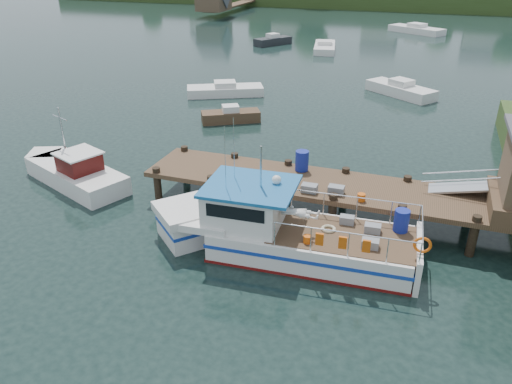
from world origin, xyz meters
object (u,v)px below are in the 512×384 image
(moored_a, at_px, (225,90))
(dock, at_px, (465,182))
(work_boat, at_px, (73,171))
(moored_far, at_px, (416,29))
(moored_d, at_px, (325,47))
(lobster_boat, at_px, (279,231))
(moored_b, at_px, (401,89))
(moored_e, at_px, (273,41))
(moored_rowboat, at_px, (231,116))

(moored_a, bearing_deg, dock, -50.68)
(work_boat, xyz_separation_m, moored_far, (12.43, 51.18, -0.12))
(moored_a, bearing_deg, moored_d, 74.18)
(lobster_boat, height_order, moored_a, lobster_boat)
(dock, distance_m, moored_b, 20.13)
(moored_b, xyz_separation_m, moored_e, (-15.20, 16.81, 0.01))
(work_boat, relative_size, moored_b, 1.22)
(work_boat, distance_m, moored_d, 36.02)
(dock, height_order, work_boat, dock)
(moored_b, bearing_deg, moored_rowboat, -133.04)
(work_boat, bearing_deg, moored_d, 105.77)
(moored_e, bearing_deg, work_boat, -63.10)
(moored_far, height_order, moored_a, moored_far)
(work_boat, bearing_deg, moored_a, 109.33)
(moored_e, bearing_deg, moored_a, -58.32)
(lobster_boat, bearing_deg, work_boat, 163.80)
(moored_rowboat, bearing_deg, moored_b, 46.08)
(moored_rowboat, bearing_deg, moored_far, 77.57)
(dock, height_order, lobster_boat, lobster_boat)
(lobster_boat, xyz_separation_m, moored_e, (-12.86, 39.85, -0.42))
(work_boat, xyz_separation_m, moored_a, (0.83, 16.34, -0.18))
(dock, height_order, moored_b, dock)
(moored_a, height_order, moored_e, moored_e)
(moored_rowboat, height_order, moored_b, moored_b)
(moored_far, distance_m, moored_b, 30.61)
(moored_a, bearing_deg, moored_far, 65.15)
(lobster_boat, xyz_separation_m, moored_b, (2.33, 23.04, -0.42))
(moored_a, distance_m, moored_e, 21.26)
(work_boat, height_order, moored_rowboat, work_boat)
(moored_far, xyz_separation_m, moored_e, (-14.60, -13.79, 0.01))
(lobster_boat, distance_m, work_boat, 10.98)
(work_boat, height_order, moored_e, work_boat)
(lobster_boat, bearing_deg, moored_a, 114.47)
(dock, height_order, moored_a, dock)
(moored_d, height_order, moored_e, moored_e)
(dock, distance_m, lobster_boat, 7.01)
(moored_rowboat, relative_size, moored_a, 0.65)
(lobster_boat, bearing_deg, dock, 25.79)
(moored_far, bearing_deg, moored_a, -92.42)
(dock, height_order, moored_d, dock)
(work_boat, xyz_separation_m, moored_b, (13.03, 20.58, -0.12))
(dock, distance_m, work_boat, 16.81)
(lobster_boat, height_order, work_boat, lobster_boat)
(work_boat, distance_m, moored_far, 52.67)
(moored_far, xyz_separation_m, moored_a, (-11.61, -34.84, -0.06))
(moored_a, distance_m, moored_d, 19.72)
(lobster_boat, bearing_deg, moored_e, 104.68)
(dock, distance_m, moored_e, 41.14)
(moored_rowboat, xyz_separation_m, moored_b, (9.49, 9.86, 0.05))
(moored_d, distance_m, moored_e, 6.41)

